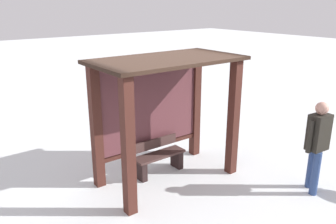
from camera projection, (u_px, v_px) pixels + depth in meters
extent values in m
plane|color=silver|center=(168.00, 178.00, 6.95)|extent=(60.00, 60.00, 0.00)
cube|color=#421F18|center=(128.00, 148.00, 5.46)|extent=(0.18, 0.18, 2.36)
cube|color=#421F18|center=(233.00, 118.00, 6.85)|extent=(0.18, 0.18, 2.36)
cube|color=#421F18|center=(96.00, 128.00, 6.33)|extent=(0.18, 0.18, 2.36)
cube|color=#421F18|center=(195.00, 105.00, 7.73)|extent=(0.18, 0.18, 2.36)
cube|color=black|center=(167.00, 60.00, 6.22)|extent=(2.79, 1.51, 0.07)
cube|color=brown|center=(150.00, 105.00, 6.96)|extent=(2.25, 0.08, 1.72)
cube|color=#421F18|center=(152.00, 147.00, 7.22)|extent=(2.25, 0.06, 0.08)
cube|color=#442D2A|center=(159.00, 155.00, 7.04)|extent=(1.11, 0.35, 0.04)
cube|color=#442D2A|center=(155.00, 143.00, 7.09)|extent=(1.06, 0.04, 0.20)
cube|color=black|center=(177.00, 159.00, 7.36)|extent=(0.12, 0.30, 0.39)
cube|color=black|center=(141.00, 171.00, 6.84)|extent=(0.12, 0.30, 0.39)
cube|color=#28251F|center=(319.00, 132.00, 6.14)|extent=(0.40, 0.29, 0.67)
sphere|color=#D79B89|center=(322.00, 108.00, 6.00)|extent=(0.23, 0.23, 0.23)
cylinder|color=navy|center=(315.00, 174.00, 6.24)|extent=(0.15, 0.15, 0.84)
cylinder|color=navy|center=(311.00, 167.00, 6.50)|extent=(0.15, 0.15, 0.84)
cylinder|color=#28251F|center=(310.00, 137.00, 6.03)|extent=(0.10, 0.10, 0.60)
cylinder|color=#28251F|center=(326.00, 131.00, 6.27)|extent=(0.10, 0.10, 0.60)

